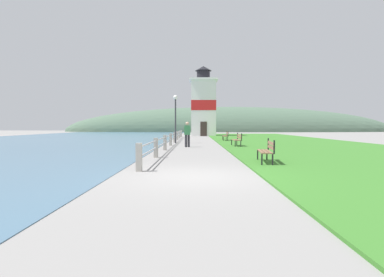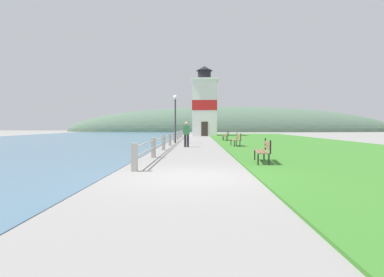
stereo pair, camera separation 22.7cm
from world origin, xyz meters
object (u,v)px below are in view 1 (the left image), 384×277
at_px(park_bench_near, 267,150).
at_px(lighthouse, 203,105).
at_px(lamp_post, 175,110).
at_px(park_bench_far, 226,135).
at_px(person_strolling, 187,133).
at_px(park_bench_midway, 237,139).

relative_size(park_bench_near, lighthouse, 0.18).
distance_m(park_bench_near, lamp_post, 14.21).
bearing_deg(park_bench_far, park_bench_near, 91.62).
bearing_deg(person_strolling, lamp_post, 12.56).
distance_m(lighthouse, lamp_post, 18.47).
relative_size(lighthouse, person_strolling, 5.79).
height_order(person_strolling, lamp_post, lamp_post).
bearing_deg(park_bench_near, lighthouse, -80.36).
bearing_deg(lighthouse, park_bench_near, -87.13).
xyz_separation_m(park_bench_near, park_bench_midway, (0.16, 9.18, -0.00)).
relative_size(park_bench_far, lamp_post, 0.51).
bearing_deg(park_bench_far, lighthouse, -80.86).
distance_m(park_bench_midway, person_strolling, 3.47).
xyz_separation_m(park_bench_far, lighthouse, (-1.76, 14.48, 3.87)).
distance_m(park_bench_near, person_strolling, 9.41).
distance_m(park_bench_near, park_bench_midway, 9.18).
xyz_separation_m(lighthouse, person_strolling, (-1.69, -22.71, -3.48)).
height_order(park_bench_far, lighthouse, lighthouse).
relative_size(person_strolling, lamp_post, 0.43).
bearing_deg(park_bench_midway, park_bench_near, 87.54).
relative_size(park_bench_midway, park_bench_far, 0.83).
relative_size(park_bench_near, park_bench_far, 0.89).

